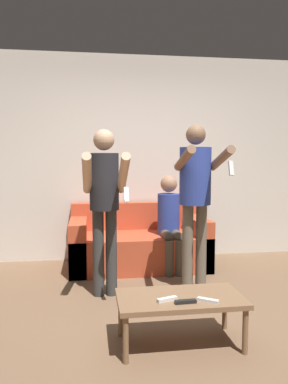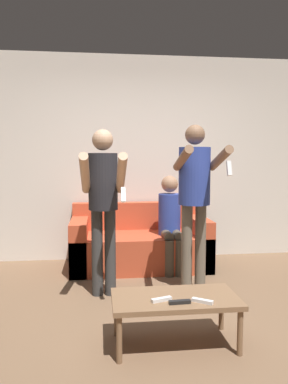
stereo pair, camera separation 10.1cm
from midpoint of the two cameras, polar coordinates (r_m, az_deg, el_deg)
The scene contains 10 objects.
ground_plane at distance 3.28m, azimuth 3.03°, elevation -19.25°, with size 14.00×14.00×0.00m, color brown.
wall_back at distance 5.05m, azimuth -1.54°, elevation 5.16°, with size 6.40×0.06×2.70m.
couch at distance 4.72m, azimuth -1.47°, elevation -8.05°, with size 1.67×0.85×0.77m.
person_standing_left at distance 3.62m, azimuth -6.84°, elevation -0.49°, with size 0.40×0.73×1.63m.
person_standing_right at distance 3.75m, azimuth 7.11°, elevation 0.54°, with size 0.43×0.69×1.68m.
person_seated at distance 4.52m, azimuth 3.31°, elevation -4.20°, with size 0.27×0.51×1.14m.
coffee_table at distance 2.82m, azimuth 4.45°, elevation -16.30°, with size 0.91×0.48×0.36m.
remote_near at distance 2.72m, azimuth 8.62°, elevation -16.03°, with size 0.14×0.12×0.02m.
remote_mid at distance 2.68m, azimuth 5.15°, elevation -16.31°, with size 0.15×0.04×0.02m.
remote_far at distance 2.71m, azimuth 2.42°, elevation -16.03°, with size 0.15×0.08×0.02m.
Camera 1 is at (-0.64, -2.92, 1.36)m, focal length 35.00 mm.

